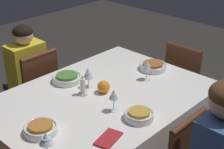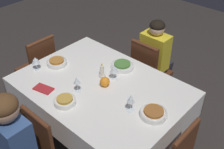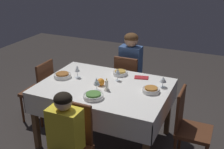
{
  "view_description": "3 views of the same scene",
  "coord_description": "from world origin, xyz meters",
  "px_view_note": "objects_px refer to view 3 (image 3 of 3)",
  "views": [
    {
      "loc": [
        1.42,
        1.45,
        1.91
      ],
      "look_at": [
        -0.05,
        0.05,
        0.91
      ],
      "focal_mm": 55.0,
      "sensor_mm": 36.0,
      "label": 1
    },
    {
      "loc": [
        -1.38,
        1.37,
        2.28
      ],
      "look_at": [
        -0.06,
        -0.09,
        0.85
      ],
      "focal_mm": 45.0,
      "sensor_mm": 36.0,
      "label": 2
    },
    {
      "loc": [
        1.27,
        -2.63,
        2.13
      ],
      "look_at": [
        0.08,
        0.05,
        0.88
      ],
      "focal_mm": 45.0,
      "sensor_mm": 36.0,
      "label": 3
    }
  ],
  "objects_px": {
    "chair_south": "(72,143)",
    "bowl_south": "(93,96)",
    "person_adult_denim": "(132,67)",
    "person_child_yellow": "(63,144)",
    "bowl_east": "(151,90)",
    "chair_north": "(128,81)",
    "dining_table": "(104,92)",
    "wine_glass_south": "(97,82)",
    "napkin_red_folded": "(141,78)",
    "chair_east": "(188,125)",
    "wine_glass_west": "(77,69)",
    "bowl_west": "(62,75)",
    "bowl_north": "(120,73)",
    "orange_fruit": "(101,82)",
    "wine_glass_east": "(163,80)",
    "candle_centerpiece": "(107,86)",
    "chair_west": "(40,89)",
    "wine_glass_north": "(118,72)"
  },
  "relations": [
    {
      "from": "wine_glass_west",
      "to": "chair_south",
      "type": "bearing_deg",
      "value": -63.58
    },
    {
      "from": "person_adult_denim",
      "to": "person_child_yellow",
      "type": "distance_m",
      "value": 1.84
    },
    {
      "from": "person_adult_denim",
      "to": "bowl_east",
      "type": "height_order",
      "value": "person_adult_denim"
    },
    {
      "from": "wine_glass_south",
      "to": "bowl_west",
      "type": "distance_m",
      "value": 0.57
    },
    {
      "from": "chair_south",
      "to": "bowl_south",
      "type": "relative_size",
      "value": 4.05
    },
    {
      "from": "chair_south",
      "to": "person_adult_denim",
      "type": "bearing_deg",
      "value": 90.83
    },
    {
      "from": "bowl_north",
      "to": "bowl_south",
      "type": "bearing_deg",
      "value": -91.32
    },
    {
      "from": "chair_south",
      "to": "bowl_east",
      "type": "height_order",
      "value": "chair_south"
    },
    {
      "from": "person_child_yellow",
      "to": "napkin_red_folded",
      "type": "height_order",
      "value": "person_child_yellow"
    },
    {
      "from": "chair_south",
      "to": "person_adult_denim",
      "type": "height_order",
      "value": "person_adult_denim"
    },
    {
      "from": "wine_glass_north",
      "to": "candle_centerpiece",
      "type": "distance_m",
      "value": 0.3
    },
    {
      "from": "bowl_west",
      "to": "wine_glass_west",
      "type": "bearing_deg",
      "value": 22.4
    },
    {
      "from": "chair_north",
      "to": "bowl_west",
      "type": "bearing_deg",
      "value": 53.82
    },
    {
      "from": "bowl_east",
      "to": "orange_fruit",
      "type": "distance_m",
      "value": 0.58
    },
    {
      "from": "chair_north",
      "to": "person_adult_denim",
      "type": "height_order",
      "value": "person_adult_denim"
    },
    {
      "from": "dining_table",
      "to": "chair_west",
      "type": "height_order",
      "value": "chair_west"
    },
    {
      "from": "chair_east",
      "to": "person_adult_denim",
      "type": "relative_size",
      "value": 0.75
    },
    {
      "from": "wine_glass_east",
      "to": "napkin_red_folded",
      "type": "relative_size",
      "value": 0.69
    },
    {
      "from": "wine_glass_east",
      "to": "candle_centerpiece",
      "type": "height_order",
      "value": "candle_centerpiece"
    },
    {
      "from": "chair_south",
      "to": "bowl_south",
      "type": "distance_m",
      "value": 0.54
    },
    {
      "from": "chair_north",
      "to": "bowl_south",
      "type": "height_order",
      "value": "chair_north"
    },
    {
      "from": "bowl_west",
      "to": "wine_glass_east",
      "type": "relative_size",
      "value": 1.66
    },
    {
      "from": "dining_table",
      "to": "bowl_south",
      "type": "relative_size",
      "value": 6.83
    },
    {
      "from": "chair_south",
      "to": "wine_glass_south",
      "type": "height_order",
      "value": "wine_glass_south"
    },
    {
      "from": "dining_table",
      "to": "chair_north",
      "type": "xyz_separation_m",
      "value": [
        0.0,
        0.78,
        -0.19
      ]
    },
    {
      "from": "person_adult_denim",
      "to": "chair_south",
      "type": "bearing_deg",
      "value": 90.83
    },
    {
      "from": "wine_glass_south",
      "to": "bowl_east",
      "type": "bearing_deg",
      "value": 20.21
    },
    {
      "from": "person_adult_denim",
      "to": "orange_fruit",
      "type": "xyz_separation_m",
      "value": [
        -0.04,
        -0.93,
        0.14
      ]
    },
    {
      "from": "dining_table",
      "to": "wine_glass_west",
      "type": "height_order",
      "value": "wine_glass_west"
    },
    {
      "from": "dining_table",
      "to": "chair_west",
      "type": "xyz_separation_m",
      "value": [
        -0.98,
        0.07,
        -0.19
      ]
    },
    {
      "from": "person_child_yellow",
      "to": "wine_glass_south",
      "type": "relative_size",
      "value": 7.02
    },
    {
      "from": "chair_south",
      "to": "orange_fruit",
      "type": "bearing_deg",
      "value": 94.62
    },
    {
      "from": "chair_west",
      "to": "wine_glass_south",
      "type": "height_order",
      "value": "wine_glass_south"
    },
    {
      "from": "bowl_south",
      "to": "bowl_east",
      "type": "distance_m",
      "value": 0.64
    },
    {
      "from": "chair_north",
      "to": "bowl_north",
      "type": "distance_m",
      "value": 0.51
    },
    {
      "from": "person_child_yellow",
      "to": "candle_centerpiece",
      "type": "height_order",
      "value": "person_child_yellow"
    },
    {
      "from": "chair_east",
      "to": "wine_glass_west",
      "type": "distance_m",
      "value": 1.43
    },
    {
      "from": "wine_glass_south",
      "to": "napkin_red_folded",
      "type": "distance_m",
      "value": 0.64
    },
    {
      "from": "dining_table",
      "to": "bowl_west",
      "type": "bearing_deg",
      "value": -179.93
    },
    {
      "from": "wine_glass_south",
      "to": "wine_glass_east",
      "type": "relative_size",
      "value": 1.17
    },
    {
      "from": "bowl_north",
      "to": "bowl_west",
      "type": "relative_size",
      "value": 0.85
    },
    {
      "from": "chair_south",
      "to": "candle_centerpiece",
      "type": "xyz_separation_m",
      "value": [
        0.05,
        0.67,
        0.32
      ]
    },
    {
      "from": "person_adult_denim",
      "to": "bowl_west",
      "type": "distance_m",
      "value": 1.09
    },
    {
      "from": "chair_north",
      "to": "chair_west",
      "type": "bearing_deg",
      "value": 35.57
    },
    {
      "from": "chair_west",
      "to": "person_adult_denim",
      "type": "bearing_deg",
      "value": 130.6
    },
    {
      "from": "chair_north",
      "to": "chair_east",
      "type": "relative_size",
      "value": 1.0
    },
    {
      "from": "dining_table",
      "to": "bowl_south",
      "type": "height_order",
      "value": "bowl_south"
    },
    {
      "from": "wine_glass_west",
      "to": "person_adult_denim",
      "type": "bearing_deg",
      "value": 64.92
    },
    {
      "from": "chair_east",
      "to": "person_child_yellow",
      "type": "height_order",
      "value": "person_child_yellow"
    },
    {
      "from": "napkin_red_folded",
      "to": "bowl_west",
      "type": "bearing_deg",
      "value": -157.09
    }
  ]
}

